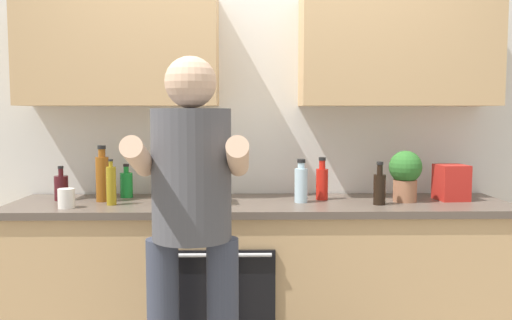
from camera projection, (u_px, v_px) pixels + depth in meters
The scene contains 15 objects.
back_wall_unit at pixel (259, 99), 3.30m from camera, with size 4.00×0.38×2.50m.
counter at pixel (260, 278), 3.11m from camera, with size 2.84×0.67×0.90m.
person_standing at pixel (192, 214), 2.30m from camera, with size 0.49×0.45×1.65m.
bottle_soy at pixel (379, 188), 2.98m from camera, with size 0.07×0.07×0.24m.
bottle_syrup at pixel (102, 177), 3.08m from camera, with size 0.07×0.07×0.32m.
bottle_soda at pixel (126, 184), 3.24m from camera, with size 0.07×0.07×0.20m.
bottle_wine at pixel (61, 187), 3.13m from camera, with size 0.08×0.08×0.20m.
bottle_water at pixel (301, 184), 3.05m from camera, with size 0.08×0.08×0.25m.
bottle_oil at pixel (111, 185), 2.96m from camera, with size 0.05×0.05×0.25m.
bottle_hotsauce at pixel (322, 182), 3.15m from camera, with size 0.07×0.07×0.25m.
bottle_juice at pixel (161, 181), 3.26m from camera, with size 0.07×0.07×0.24m.
cup_coffee at pixel (66, 198), 2.87m from camera, with size 0.09×0.09×0.10m, color white.
potted_herb at pixel (406, 173), 3.07m from camera, with size 0.19×0.19×0.29m.
grocery_bag_crisps at pixel (451, 182), 3.14m from camera, with size 0.16×0.17×0.21m, color red.
grocery_bag_rice at pixel (200, 185), 3.00m from camera, with size 0.19×0.20×0.21m, color beige.
Camera 1 is at (-0.08, -3.04, 1.40)m, focal length 37.71 mm.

